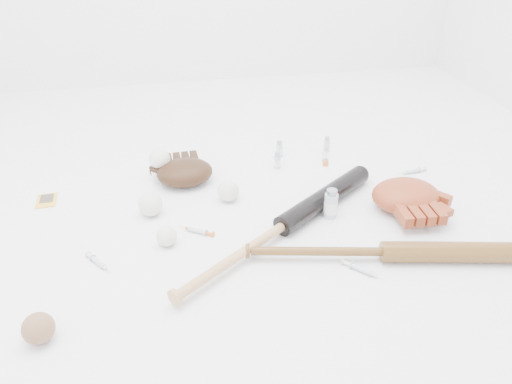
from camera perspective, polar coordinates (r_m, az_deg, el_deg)
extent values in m
plane|color=white|center=(1.68, -1.14, -3.24)|extent=(3.00, 3.00, 0.00)
cube|color=gold|center=(1.93, -22.83, -0.91)|extent=(0.07, 0.10, 0.01)
cube|color=white|center=(1.95, -10.79, 2.12)|extent=(0.09, 0.09, 0.04)
sphere|color=silver|center=(1.92, -10.96, 3.73)|extent=(0.08, 0.08, 0.08)
sphere|color=silver|center=(1.73, -11.99, -1.40)|extent=(0.08, 0.08, 0.08)
sphere|color=silver|center=(1.77, -3.19, 0.13)|extent=(0.08, 0.08, 0.08)
sphere|color=silver|center=(1.58, -10.18, -4.98)|extent=(0.07, 0.07, 0.07)
sphere|color=brown|center=(1.36, -23.62, -14.09)|extent=(0.08, 0.08, 0.08)
cylinder|color=#B5C0C7|center=(2.14, 8.09, 5.42)|extent=(0.03, 0.03, 0.07)
cylinder|color=#B5C0C7|center=(2.08, 2.68, 4.95)|extent=(0.03, 0.03, 0.07)
cylinder|color=#B5C0C7|center=(1.99, 2.44, 3.64)|extent=(0.03, 0.03, 0.07)
cylinder|color=#B5C0C7|center=(1.69, 8.56, -1.31)|extent=(0.04, 0.04, 0.11)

